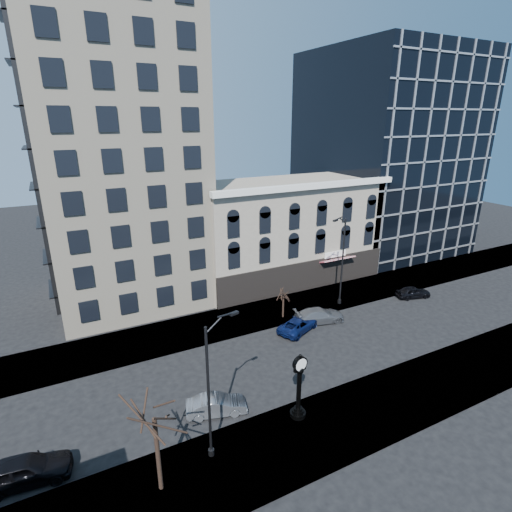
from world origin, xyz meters
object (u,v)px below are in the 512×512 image
street_lamp_near (217,351)px  car_near_b (216,405)px  street_clock (299,389)px  car_near_a (25,470)px

street_lamp_near → car_near_b: (1.00, 3.11, -6.31)m
street_clock → street_lamp_near: size_ratio=0.53×
car_near_b → street_lamp_near: bearing=177.8°
street_lamp_near → car_near_a: street_lamp_near is taller
car_near_b → car_near_a: bearing=106.9°
street_clock → car_near_a: size_ratio=0.99×
street_lamp_near → car_near_b: size_ratio=2.22×
street_clock → street_lamp_near: bearing=175.2°
car_near_a → car_near_b: bearing=-82.1°
street_lamp_near → car_near_b: bearing=58.5°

